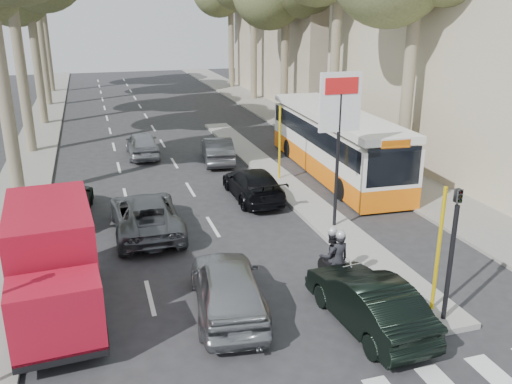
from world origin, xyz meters
The scene contains 19 objects.
ground centered at (0.00, 0.00, 0.00)m, with size 120.00×120.00×0.00m, color #28282B.
sidewalk_right centered at (8.60, 25.00, 0.06)m, with size 3.20×70.00×0.12m, color gray.
median_left centered at (-8.00, 28.00, 0.06)m, with size 2.40×64.00×0.12m, color gray.
traffic_island centered at (3.25, 11.00, 0.08)m, with size 1.50×26.00×0.16m, color gray.
building_far centered at (15.50, 34.00, 8.00)m, with size 11.00×20.00×16.00m, color #B7A88E.
billboard centered at (3.25, 5.00, 3.70)m, with size 1.50×12.10×5.60m.
traffic_light_island centered at (3.25, -1.50, 2.49)m, with size 0.16×0.41×3.60m.
silver_hatchback centered at (-1.81, 0.63, 0.74)m, with size 1.76×4.37×1.49m, color gray.
dark_hatchback centered at (1.36, -1.00, 0.69)m, with size 1.45×4.16×1.37m, color black.
queue_car_a centered at (-3.27, 6.66, 0.68)m, with size 2.26×4.90×1.36m, color #505458.
queue_car_b centered at (1.40, 9.02, 0.64)m, with size 1.80×4.44×1.29m, color black.
queue_car_c centered at (-2.31, 17.32, 0.68)m, with size 1.61×4.00×1.36m, color #ABADB4.
queue_car_d centered at (1.28, 15.00, 0.66)m, with size 1.40×4.03×1.33m, color #44464B.
queue_car_e centered at (-6.01, 9.00, 0.65)m, with size 1.81×4.46×1.29m, color black.
red_truck centered at (-6.05, 1.83, 1.50)m, with size 2.35×5.45×2.84m.
city_bus centered at (6.20, 11.45, 1.61)m, with size 3.01×11.67×3.05m.
motorcycle centered at (1.47, 1.18, 0.82)m, with size 0.85×2.10×1.79m.
pedestrian_near centered at (8.23, 10.77, 1.09)m, with size 1.14×0.56×1.94m, color #3E344F.
pedestrian_far centered at (7.62, 8.12, 1.10)m, with size 1.26×0.56×1.96m, color #6F6353.
Camera 1 is at (-4.78, -11.51, 7.58)m, focal length 38.00 mm.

